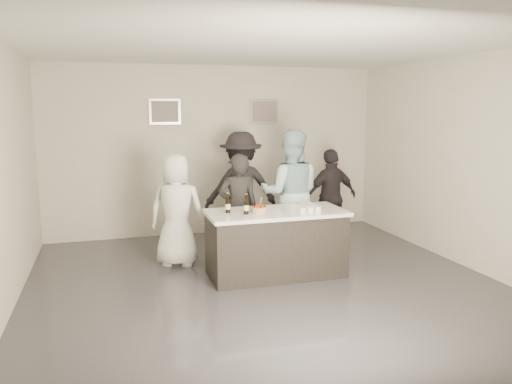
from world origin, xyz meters
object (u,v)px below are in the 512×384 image
bar_counter (276,243)px  person_guest_left (177,210)px  person_guest_back (241,188)px  cake (259,210)px  person_main_black (238,209)px  person_main_blue (290,193)px  person_guest_right (331,197)px  beer_bottle_a (228,203)px  beer_bottle_b (246,204)px

bar_counter → person_guest_left: 1.53m
bar_counter → person_guest_back: person_guest_back is taller
cake → person_main_black: size_ratio=0.13×
person_main_blue → person_guest_right: size_ratio=1.21×
person_guest_back → person_guest_right: bearing=164.1°
beer_bottle_a → person_main_black: bearing=64.7°
person_guest_left → person_guest_right: person_guest_left is taller
beer_bottle_b → person_guest_back: (0.42, 1.80, -0.09)m
beer_bottle_b → person_main_blue: size_ratio=0.13×
bar_counter → beer_bottle_a: (-0.65, 0.06, 0.58)m
cake → person_guest_right: (1.65, 1.28, -0.14)m
beer_bottle_b → person_guest_left: (-0.77, 0.95, -0.22)m
person_main_black → person_guest_left: size_ratio=0.99×
beer_bottle_b → person_main_black: person_main_black is taller
bar_counter → person_main_blue: (0.52, 0.85, 0.52)m
beer_bottle_a → person_guest_left: bearing=125.3°
person_main_black → person_guest_right: (1.73, 0.52, -0.01)m
cake → person_main_black: (-0.08, 0.77, -0.13)m
person_main_black → person_guest_back: (0.31, 1.00, 0.13)m
person_main_blue → person_guest_left: bearing=18.9°
bar_counter → person_guest_right: bearing=41.6°
person_guest_back → person_main_black: bearing=75.3°
cake → person_guest_left: 1.32m
person_main_blue → person_guest_left: size_ratio=1.19×
person_guest_back → person_main_blue: bearing=125.4°
cake → beer_bottle_a: 0.42m
beer_bottle_a → person_guest_back: size_ratio=0.14×
bar_counter → person_guest_left: size_ratio=1.14×
bar_counter → person_guest_left: person_guest_left is taller
bar_counter → person_main_blue: 1.13m
person_main_black → beer_bottle_b: bearing=87.6°
bar_counter → person_guest_right: (1.39, 1.23, 0.35)m
cake → person_guest_left: (-0.96, 0.90, -0.12)m
beer_bottle_a → person_guest_right: size_ratio=0.16×
beer_bottle_b → person_main_black: bearing=82.7°
person_main_blue → person_guest_right: person_main_blue is taller
beer_bottle_a → person_guest_left: 1.00m
person_main_black → person_guest_back: 1.05m
bar_counter → cake: 0.55m
person_main_blue → beer_bottle_b: bearing=63.3°
cake → beer_bottle_b: (-0.19, -0.04, 0.09)m
beer_bottle_b → person_guest_right: 2.27m
bar_counter → person_guest_left: bearing=144.9°
person_guest_right → person_main_black: bearing=9.1°
person_guest_right → beer_bottle_a: bearing=22.4°
beer_bottle_b → bar_counter: bearing=11.7°
person_guest_left → person_guest_back: 1.47m
bar_counter → beer_bottle_a: beer_bottle_a is taller
beer_bottle_b → cake: bearing=12.6°
beer_bottle_b → person_guest_right: person_guest_right is taller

